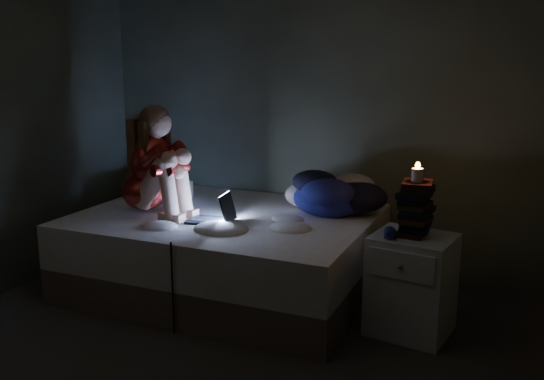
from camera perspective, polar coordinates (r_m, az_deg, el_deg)
The scene contains 12 objects.
floor at distance 3.48m, azimuth -7.62°, elevation -16.47°, with size 3.60×3.80×0.02m, color #332D29.
wall_back at distance 4.79m, azimuth 3.81°, elevation 8.09°, with size 3.60×0.02×2.60m, color #353C2E.
bed at distance 4.40m, azimuth -4.38°, elevation -5.87°, with size 2.05×1.54×0.56m, color beige, non-canonical shape.
pillow at distance 4.85m, azimuth -10.77°, elevation -0.05°, with size 0.45×0.32×0.13m, color white.
woman at distance 4.36m, azimuth -12.14°, elevation 2.89°, with size 0.49×0.32×0.79m, color maroon, non-canonical shape.
laptop at distance 4.10m, azimuth -5.95°, elevation -1.60°, with size 0.31×0.22×0.22m, color black, non-canonical shape.
clothes_pile at distance 4.31m, azimuth 5.44°, elevation -0.13°, with size 0.55×0.44×0.33m, color navy, non-canonical shape.
nightstand at distance 3.80m, azimuth 13.14°, elevation -8.77°, with size 0.47×0.41×0.62m, color silver.
book_stack at distance 3.67m, azimuth 13.51°, elevation -1.80°, with size 0.19×0.25×0.32m, color black, non-canonical shape.
candle at distance 3.63m, azimuth 13.67°, elevation 1.28°, with size 0.07×0.07×0.08m, color beige.
phone at distance 3.65m, azimuth 11.42°, elevation -4.28°, with size 0.07×0.14×0.01m, color black.
blue_orb at distance 3.57m, azimuth 11.42°, elevation -4.13°, with size 0.08×0.08×0.08m, color navy.
Camera 1 is at (1.60, -2.59, 1.67)m, focal length 39.50 mm.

